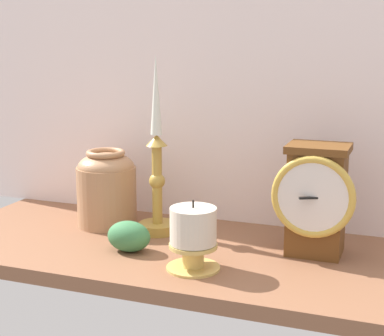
% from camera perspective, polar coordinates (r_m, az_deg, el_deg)
% --- Properties ---
extents(ground_plane, '(1.00, 0.36, 0.02)m').
position_cam_1_polar(ground_plane, '(1.03, 1.83, -8.46)').
color(ground_plane, brown).
extents(back_wall, '(1.20, 0.02, 0.65)m').
position_cam_1_polar(back_wall, '(1.14, 5.00, 10.85)').
color(back_wall, white).
rests_on(back_wall, ground_plane).
extents(mantel_clock, '(0.13, 0.10, 0.18)m').
position_cam_1_polar(mantel_clock, '(1.00, 11.65, -2.85)').
color(mantel_clock, brown).
rests_on(mantel_clock, ground_plane).
extents(candlestick_tall_left, '(0.07, 0.07, 0.32)m').
position_cam_1_polar(candlestick_tall_left, '(1.09, -3.33, -0.47)').
color(candlestick_tall_left, '#B48E3B').
rests_on(candlestick_tall_left, ground_plane).
extents(brass_vase_jar, '(0.11, 0.11, 0.15)m').
position_cam_1_polar(brass_vase_jar, '(1.15, -8.09, -1.75)').
color(brass_vase_jar, '#AB7A55').
rests_on(brass_vase_jar, ground_plane).
extents(pillar_candle_front, '(0.08, 0.08, 0.11)m').
position_cam_1_polar(pillar_candle_front, '(0.93, -0.05, -6.42)').
color(pillar_candle_front, tan).
rests_on(pillar_candle_front, ground_plane).
extents(ivy_sprig, '(0.08, 0.05, 0.05)m').
position_cam_1_polar(ivy_sprig, '(1.02, -5.99, -6.45)').
color(ivy_sprig, '#387545').
rests_on(ivy_sprig, ground_plane).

